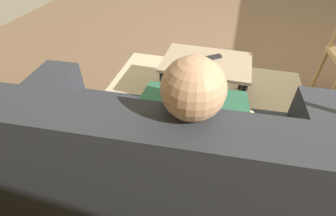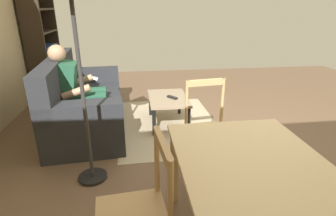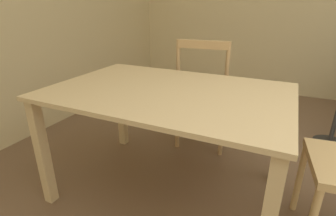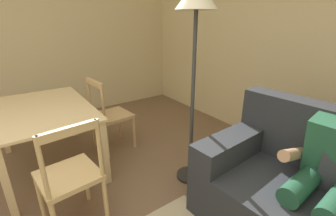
# 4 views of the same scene
# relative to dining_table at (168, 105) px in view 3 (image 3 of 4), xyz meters

# --- Properties ---
(dining_table) EXTENTS (1.38, 0.92, 0.72)m
(dining_table) POSITION_rel_dining_table_xyz_m (0.00, 0.00, 0.00)
(dining_table) COLOR #D1B27F
(dining_table) RESTS_ON ground_plane
(dining_chair_near_wall) EXTENTS (0.46, 0.46, 0.93)m
(dining_chair_near_wall) POSITION_rel_dining_table_xyz_m (0.00, 0.73, -0.16)
(dining_chair_near_wall) COLOR tan
(dining_chair_near_wall) RESTS_ON ground_plane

